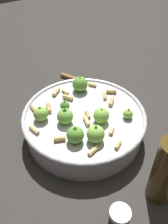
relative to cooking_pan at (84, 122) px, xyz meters
The scene contains 5 objects.
ground_plane 0.04m from the cooking_pan, 69.72° to the right, with size 2.40×2.40×0.00m, color #2D2B28.
cooking_pan is the anchor object (origin of this frame).
pepper_shaker 0.29m from the cooking_pan, 162.70° to the left, with size 0.04×0.04×0.09m.
olive_oil_bottle 0.26m from the cooking_pan, 168.90° to the right, with size 0.06×0.06×0.23m.
wooden_spoon 0.23m from the cooking_pan, 38.01° to the right, with size 0.22×0.14×0.02m.
Camera 1 is at (-0.42, 0.25, 0.52)m, focal length 39.28 mm.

